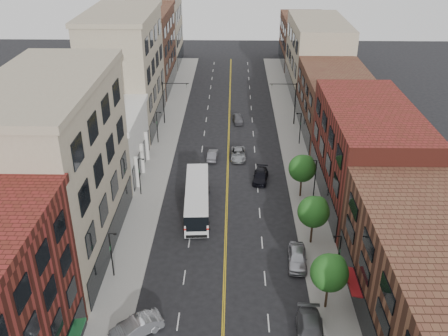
# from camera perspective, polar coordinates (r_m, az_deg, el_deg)

# --- Properties ---
(sidewalk_left) EXTENTS (4.00, 110.00, 0.15)m
(sidewalk_left) POSITION_cam_1_polar(r_m,az_deg,el_deg) (74.14, -7.29, 1.28)
(sidewalk_left) COLOR gray
(sidewalk_left) RESTS_ON ground
(sidewalk_right) EXTENTS (4.00, 110.00, 0.15)m
(sidewalk_right) POSITION_cam_1_polar(r_m,az_deg,el_deg) (73.94, 8.24, 1.14)
(sidewalk_right) COLOR gray
(sidewalk_right) RESTS_ON ground
(bldg_l_tanoffice) EXTENTS (10.00, 22.00, 18.00)m
(bldg_l_tanoffice) POSITION_cam_1_polar(r_m,az_deg,el_deg) (52.77, -18.61, -0.49)
(bldg_l_tanoffice) COLOR gray
(bldg_l_tanoffice) RESTS_ON ground
(bldg_l_white) EXTENTS (10.00, 14.00, 8.00)m
(bldg_l_white) POSITION_cam_1_polar(r_m,az_deg,el_deg) (70.33, -13.57, 2.75)
(bldg_l_white) COLOR silver
(bldg_l_white) RESTS_ON ground
(bldg_l_far_a) EXTENTS (10.00, 20.00, 18.00)m
(bldg_l_far_a) POSITION_cam_1_polar(r_m,az_deg,el_deg) (84.15, -11.25, 10.70)
(bldg_l_far_a) COLOR gray
(bldg_l_far_a) RESTS_ON ground
(bldg_l_far_b) EXTENTS (10.00, 20.00, 15.00)m
(bldg_l_far_b) POSITION_cam_1_polar(r_m,az_deg,el_deg) (103.48, -8.98, 13.11)
(bldg_l_far_b) COLOR brown
(bldg_l_far_b) RESTS_ON ground
(bldg_l_far_c) EXTENTS (10.00, 16.00, 20.00)m
(bldg_l_far_c) POSITION_cam_1_polar(r_m,az_deg,el_deg) (120.30, -7.65, 16.40)
(bldg_l_far_c) COLOR gray
(bldg_l_far_c) RESTS_ON ground
(bldg_r_near) EXTENTS (10.00, 26.00, 10.00)m
(bldg_r_near) POSITION_cam_1_polar(r_m,az_deg,el_deg) (44.34, 23.05, -13.41)
(bldg_r_near) COLOR brown
(bldg_r_near) RESTS_ON ground
(bldg_r_mid) EXTENTS (10.00, 22.00, 12.00)m
(bldg_r_mid) POSITION_cam_1_polar(r_m,az_deg,el_deg) (63.01, 16.01, 1.48)
(bldg_r_mid) COLOR maroon
(bldg_r_mid) RESTS_ON ground
(bldg_r_far_a) EXTENTS (10.00, 20.00, 10.00)m
(bldg_r_far_a) POSITION_cam_1_polar(r_m,az_deg,el_deg) (82.28, 12.59, 7.24)
(bldg_r_far_a) COLOR brown
(bldg_r_far_a) RESTS_ON ground
(bldg_r_far_b) EXTENTS (10.00, 22.00, 14.00)m
(bldg_r_far_b) POSITION_cam_1_polar(r_m,az_deg,el_deg) (101.45, 10.60, 12.41)
(bldg_r_far_b) COLOR gray
(bldg_r_far_b) RESTS_ON ground
(bldg_r_far_c) EXTENTS (10.00, 18.00, 11.00)m
(bldg_r_far_c) POSITION_cam_1_polar(r_m,az_deg,el_deg) (121.02, 9.13, 14.18)
(bldg_r_far_c) COLOR brown
(bldg_r_far_c) RESTS_ON ground
(tree_r_1) EXTENTS (3.40, 3.40, 5.59)m
(tree_r_1) POSITION_cam_1_polar(r_m,az_deg,el_deg) (45.75, 12.05, -11.50)
(tree_r_1) COLOR black
(tree_r_1) RESTS_ON sidewalk_right
(tree_r_2) EXTENTS (3.40, 3.40, 5.59)m
(tree_r_2) POSITION_cam_1_polar(r_m,az_deg,el_deg) (53.78, 10.28, -4.83)
(tree_r_2) COLOR black
(tree_r_2) RESTS_ON sidewalk_right
(tree_r_3) EXTENTS (3.40, 3.40, 5.59)m
(tree_r_3) POSITION_cam_1_polar(r_m,az_deg,el_deg) (62.38, 9.01, 0.06)
(tree_r_3) COLOR black
(tree_r_3) RESTS_ON sidewalk_right
(lamp_l_1) EXTENTS (0.81, 0.55, 5.05)m
(lamp_l_1) POSITION_cam_1_polar(r_m,az_deg,el_deg) (50.11, -12.73, -9.37)
(lamp_l_1) COLOR black
(lamp_l_1) RESTS_ON sidewalk_left
(lamp_l_2) EXTENTS (0.81, 0.55, 5.05)m
(lamp_l_2) POSITION_cam_1_polar(r_m,az_deg,el_deg) (63.33, -9.61, -0.73)
(lamp_l_2) COLOR black
(lamp_l_2) RESTS_ON sidewalk_left
(lamp_l_3) EXTENTS (0.81, 0.55, 5.05)m
(lamp_l_3) POSITION_cam_1_polar(r_m,az_deg,el_deg) (77.61, -7.62, 4.83)
(lamp_l_3) COLOR black
(lamp_l_3) RESTS_ON sidewalk_left
(lamp_r_1) EXTENTS (0.81, 0.55, 5.05)m
(lamp_r_1) POSITION_cam_1_polar(r_m,az_deg,el_deg) (49.79, 12.95, -9.66)
(lamp_r_1) COLOR black
(lamp_r_1) RESTS_ON sidewalk_right
(lamp_r_2) EXTENTS (0.81, 0.55, 5.05)m
(lamp_r_2) POSITION_cam_1_polar(r_m,az_deg,el_deg) (63.08, 10.35, -0.92)
(lamp_r_2) COLOR black
(lamp_r_2) RESTS_ON sidewalk_right
(lamp_r_3) EXTENTS (0.81, 0.55, 5.05)m
(lamp_r_3) POSITION_cam_1_polar(r_m,az_deg,el_deg) (77.40, 8.69, 4.69)
(lamp_r_3) COLOR black
(lamp_r_3) RESTS_ON sidewalk_right
(signal_mast_left) EXTENTS (4.49, 0.18, 7.20)m
(signal_mast_left) POSITION_cam_1_polar(r_m,az_deg,el_deg) (84.32, -6.47, 7.97)
(signal_mast_left) COLOR black
(signal_mast_left) RESTS_ON sidewalk_left
(signal_mast_right) EXTENTS (4.49, 0.18, 7.20)m
(signal_mast_right) POSITION_cam_1_polar(r_m,az_deg,el_deg) (84.14, 7.67, 7.86)
(signal_mast_right) COLOR black
(signal_mast_right) RESTS_ON sidewalk_right
(city_bus) EXTENTS (3.50, 12.54, 3.19)m
(city_bus) POSITION_cam_1_polar(r_m,az_deg,el_deg) (59.91, -3.09, -3.32)
(city_bus) COLOR silver
(city_bus) RESTS_ON ground
(car_angle_a) EXTENTS (4.11, 3.39, 1.32)m
(car_angle_a) POSITION_cam_1_polar(r_m,az_deg,el_deg) (45.95, -9.79, -16.80)
(car_angle_a) COLOR #9DA1A5
(car_angle_a) RESTS_ON ground
(car_angle_b) EXTENTS (4.75, 3.88, 1.52)m
(car_angle_b) POSITION_cam_1_polar(r_m,az_deg,el_deg) (45.25, -10.00, -17.50)
(car_angle_b) COLOR silver
(car_angle_b) RESTS_ON ground
(car_parked_mid) EXTENTS (2.57, 5.77, 1.65)m
(car_parked_mid) POSITION_cam_1_polar(r_m,az_deg,el_deg) (44.67, 9.89, -18.11)
(car_parked_mid) COLOR #56575B
(car_parked_mid) RESTS_ON ground
(car_parked_far) EXTENTS (2.26, 4.89, 1.62)m
(car_parked_far) POSITION_cam_1_polar(r_m,az_deg,el_deg) (52.34, 8.37, -10.08)
(car_parked_far) COLOR #B8B9C0
(car_parked_far) RESTS_ON ground
(car_lane_behind) EXTENTS (1.55, 3.92, 1.27)m
(car_lane_behind) POSITION_cam_1_polar(r_m,az_deg,el_deg) (72.81, -1.33, 1.50)
(car_lane_behind) COLOR #55555A
(car_lane_behind) RESTS_ON ground
(car_lane_a) EXTENTS (2.48, 4.81, 1.33)m
(car_lane_a) POSITION_cam_1_polar(r_m,az_deg,el_deg) (67.09, 4.19, -0.93)
(car_lane_a) COLOR black
(car_lane_a) RESTS_ON ground
(car_lane_b) EXTENTS (2.18, 4.74, 1.32)m
(car_lane_b) POSITION_cam_1_polar(r_m,az_deg,el_deg) (73.04, 1.65, 1.60)
(car_lane_b) COLOR #95989B
(car_lane_b) RESTS_ON ground
(car_lane_c) EXTENTS (1.98, 4.09, 1.35)m
(car_lane_c) POSITION_cam_1_polar(r_m,az_deg,el_deg) (85.78, 1.60, 5.64)
(car_lane_c) COLOR #55555A
(car_lane_c) RESTS_ON ground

